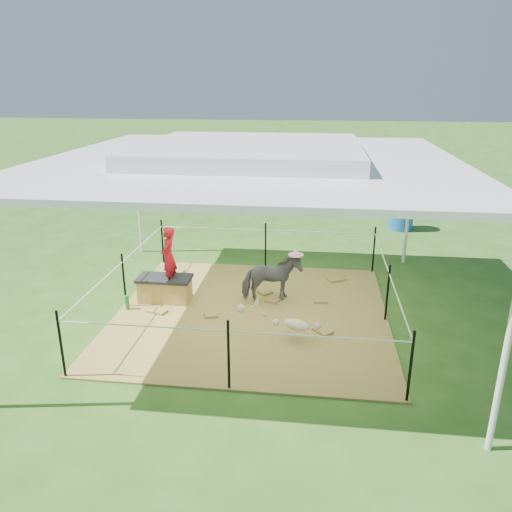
# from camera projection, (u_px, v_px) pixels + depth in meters

# --- Properties ---
(ground) EXTENTS (90.00, 90.00, 0.00)m
(ground) POSITION_uv_depth(u_px,v_px,m) (252.00, 314.00, 8.61)
(ground) COLOR #2D5919
(ground) RESTS_ON ground
(hay_patch) EXTENTS (4.60, 4.60, 0.03)m
(hay_patch) POSITION_uv_depth(u_px,v_px,m) (252.00, 313.00, 8.60)
(hay_patch) COLOR brown
(hay_patch) RESTS_ON ground
(canopy_tent) EXTENTS (6.30, 6.30, 2.90)m
(canopy_tent) POSITION_uv_depth(u_px,v_px,m) (251.00, 157.00, 7.71)
(canopy_tent) COLOR silver
(canopy_tent) RESTS_ON ground
(rope_fence) EXTENTS (4.54, 4.54, 1.00)m
(rope_fence) POSITION_uv_depth(u_px,v_px,m) (252.00, 279.00, 8.39)
(rope_fence) COLOR black
(rope_fence) RESTS_ON ground
(straw_bale) EXTENTS (0.90, 0.45, 0.40)m
(straw_bale) POSITION_uv_depth(u_px,v_px,m) (165.00, 290.00, 9.01)
(straw_bale) COLOR #AC813E
(straw_bale) RESTS_ON hay_patch
(dark_cloth) EXTENTS (0.96, 0.50, 0.05)m
(dark_cloth) POSITION_uv_depth(u_px,v_px,m) (164.00, 278.00, 8.94)
(dark_cloth) COLOR black
(dark_cloth) RESTS_ON straw_bale
(woman) EXTENTS (0.26, 0.39, 1.08)m
(woman) POSITION_uv_depth(u_px,v_px,m) (168.00, 251.00, 8.75)
(woman) COLOR red
(woman) RESTS_ON straw_bale
(green_bottle) EXTENTS (0.07, 0.07, 0.25)m
(green_bottle) POSITION_uv_depth(u_px,v_px,m) (127.00, 302.00, 8.68)
(green_bottle) COLOR #1B7C2A
(green_bottle) RESTS_ON hay_patch
(pony) EXTENTS (1.13, 0.82, 0.87)m
(pony) POSITION_uv_depth(u_px,v_px,m) (271.00, 279.00, 8.88)
(pony) COLOR #4F4E53
(pony) RESTS_ON hay_patch
(pink_hat) EXTENTS (0.27, 0.27, 0.13)m
(pink_hat) POSITION_uv_depth(u_px,v_px,m) (272.00, 252.00, 8.72)
(pink_hat) COLOR #FA90C7
(pink_hat) RESTS_ON pony
(foal) EXTENTS (1.16, 0.94, 0.57)m
(foal) POSITION_uv_depth(u_px,v_px,m) (297.00, 323.00, 7.59)
(foal) COLOR beige
(foal) RESTS_ON hay_patch
(trash_barrel) EXTENTS (0.73, 0.73, 1.00)m
(trash_barrel) POSITION_uv_depth(u_px,v_px,m) (402.00, 211.00, 13.37)
(trash_barrel) COLOR #175BB2
(trash_barrel) RESTS_ON ground
(picnic_table_near) EXTENTS (2.05, 1.91, 0.69)m
(picnic_table_near) POSITION_uv_depth(u_px,v_px,m) (327.00, 192.00, 16.43)
(picnic_table_near) COLOR brown
(picnic_table_near) RESTS_ON ground
(picnic_table_far) EXTENTS (2.26, 2.01, 0.78)m
(picnic_table_far) POSITION_uv_depth(u_px,v_px,m) (434.00, 189.00, 16.60)
(picnic_table_far) COLOR #54371D
(picnic_table_far) RESTS_ON ground
(distant_person) EXTENTS (0.63, 0.54, 1.14)m
(distant_person) POSITION_uv_depth(u_px,v_px,m) (357.00, 189.00, 15.79)
(distant_person) COLOR #3795D1
(distant_person) RESTS_ON ground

